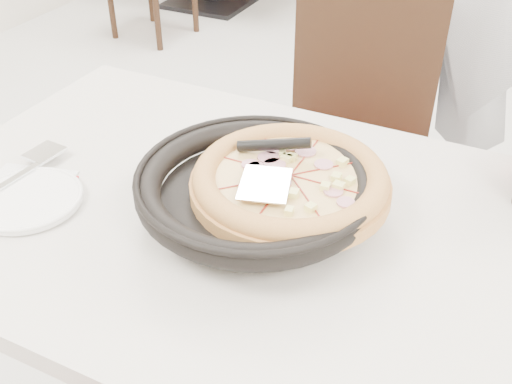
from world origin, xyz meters
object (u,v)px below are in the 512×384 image
at_px(pizza_pan, 256,196).
at_px(side_plate, 28,200).
at_px(pizza, 290,186).
at_px(main_table, 239,348).
at_px(chair_far, 346,159).

height_order(pizza_pan, side_plate, pizza_pan).
distance_m(pizza_pan, side_plate, 0.41).
distance_m(pizza, side_plate, 0.47).
xyz_separation_m(main_table, pizza_pan, (0.04, -0.00, 0.42)).
bearing_deg(chair_far, side_plate, 59.51).
distance_m(main_table, side_plate, 0.53).
bearing_deg(pizza, chair_far, 97.83).
relative_size(main_table, pizza, 3.53).
xyz_separation_m(chair_far, side_plate, (-0.34, -0.81, 0.28)).
relative_size(pizza, side_plate, 1.80).
bearing_deg(pizza_pan, chair_far, 93.24).
xyz_separation_m(chair_far, pizza, (0.09, -0.64, 0.34)).
distance_m(main_table, pizza_pan, 0.42).
xyz_separation_m(pizza_pan, pizza, (0.05, 0.03, 0.02)).
distance_m(main_table, pizza, 0.45).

